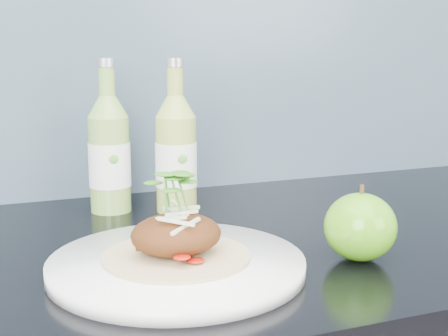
{
  "coord_description": "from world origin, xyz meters",
  "views": [
    {
      "loc": [
        -0.24,
        0.97,
        1.14
      ],
      "look_at": [
        0.03,
        1.65,
        1.0
      ],
      "focal_mm": 50.0,
      "sensor_mm": 36.0,
      "label": 1
    }
  ],
  "objects_px": {
    "dinner_plate": "(177,265)",
    "cider_bottle_right": "(176,154)",
    "cider_bottle_left": "(109,154)",
    "green_apple": "(360,227)"
  },
  "relations": [
    {
      "from": "cider_bottle_right",
      "to": "cider_bottle_left",
      "type": "bearing_deg",
      "value": 142.75
    },
    {
      "from": "green_apple",
      "to": "cider_bottle_right",
      "type": "distance_m",
      "value": 0.32
    },
    {
      "from": "dinner_plate",
      "to": "green_apple",
      "type": "height_order",
      "value": "green_apple"
    },
    {
      "from": "green_apple",
      "to": "cider_bottle_right",
      "type": "relative_size",
      "value": 0.43
    },
    {
      "from": "cider_bottle_right",
      "to": "green_apple",
      "type": "bearing_deg",
      "value": -82.08
    },
    {
      "from": "dinner_plate",
      "to": "cider_bottle_left",
      "type": "distance_m",
      "value": 0.3
    },
    {
      "from": "dinner_plate",
      "to": "cider_bottle_left",
      "type": "relative_size",
      "value": 1.35
    },
    {
      "from": "cider_bottle_left",
      "to": "cider_bottle_right",
      "type": "height_order",
      "value": "same"
    },
    {
      "from": "dinner_plate",
      "to": "cider_bottle_right",
      "type": "distance_m",
      "value": 0.27
    },
    {
      "from": "green_apple",
      "to": "cider_bottle_right",
      "type": "bearing_deg",
      "value": 114.18
    }
  ]
}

